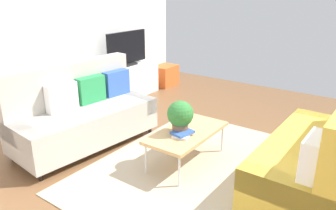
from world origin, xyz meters
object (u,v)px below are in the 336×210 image
at_px(tv, 127,49).
at_px(vase_0, 103,66).
at_px(table_book_0, 182,135).
at_px(bottle_0, 121,62).
at_px(coffee_table, 187,133).
at_px(couch_green, 319,153).
at_px(vase_1, 110,65).
at_px(couch_beige, 83,113).
at_px(bottle_1, 124,62).
at_px(storage_trunk, 165,75).
at_px(tv_console, 128,81).
at_px(potted_plant, 180,116).

height_order(tv, vase_0, tv).
distance_m(table_book_0, bottle_0, 2.74).
distance_m(coffee_table, tv, 2.81).
xyz_separation_m(couch_green, vase_1, (0.82, 3.80, 0.26)).
distance_m(tv, vase_1, 0.47).
bearing_deg(coffee_table, couch_green, -78.61).
height_order(table_book_0, vase_1, vase_1).
height_order(couch_beige, bottle_1, couch_beige).
bearing_deg(bottle_0, storage_trunk, -2.63).
xyz_separation_m(tv, bottle_1, (-0.11, -0.02, -0.23)).
height_order(tv, bottle_0, tv).
distance_m(bottle_0, bottle_1, 0.10).
height_order(tv, bottle_1, tv).
xyz_separation_m(table_book_0, vase_1, (1.24, 2.41, 0.27)).
bearing_deg(tv, table_book_0, -124.98).
bearing_deg(storage_trunk, coffee_table, -139.35).
relative_size(coffee_table, tv_console, 0.79).
bearing_deg(tv_console, table_book_0, -124.75).
relative_size(storage_trunk, bottle_0, 2.71).
bearing_deg(couch_beige, coffee_table, 110.88).
bearing_deg(storage_trunk, couch_beige, -164.76).
bearing_deg(couch_beige, vase_0, -137.59).
distance_m(tv, potted_plant, 2.79).
bearing_deg(couch_green, bottle_0, 75.31).
distance_m(storage_trunk, potted_plant, 3.49).
distance_m(couch_beige, bottle_1, 2.00).
distance_m(coffee_table, table_book_0, 0.15).
distance_m(storage_trunk, table_book_0, 3.56).
bearing_deg(table_book_0, tv, 55.02).
bearing_deg(tv_console, storage_trunk, -5.19).
bearing_deg(bottle_1, potted_plant, -123.26).
relative_size(couch_green, coffee_table, 1.73).
bearing_deg(bottle_1, couch_beige, -153.83).
distance_m(storage_trunk, vase_1, 1.58).
xyz_separation_m(tv, table_book_0, (-1.64, -2.34, -0.52)).
xyz_separation_m(couch_green, potted_plant, (-0.37, 1.46, 0.19)).
bearing_deg(tv_console, vase_1, 172.81).
relative_size(tv_console, tv, 1.40).
bearing_deg(couch_beige, storage_trunk, -158.85).
distance_m(couch_green, potted_plant, 1.52).
bearing_deg(coffee_table, vase_1, 65.14).
bearing_deg(storage_trunk, potted_plant, -140.75).
relative_size(tv_console, storage_trunk, 2.69).
bearing_deg(couch_green, potted_plant, 104.67).
bearing_deg(table_book_0, storage_trunk, 39.55).
relative_size(table_book_0, vase_0, 1.47).
distance_m(tv, bottle_0, 0.30).
xyz_separation_m(coffee_table, tv_console, (1.50, 2.33, -0.07)).
relative_size(tv, table_book_0, 4.17).
distance_m(couch_beige, bottle_0, 1.91).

